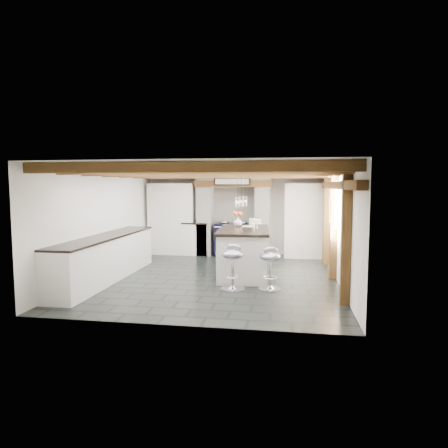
% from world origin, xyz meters
% --- Properties ---
extents(ground, '(6.00, 6.00, 0.00)m').
position_xyz_m(ground, '(0.00, 0.00, 0.00)').
color(ground, black).
rests_on(ground, ground).
extents(room_shell, '(6.00, 6.03, 6.00)m').
position_xyz_m(room_shell, '(-0.61, 1.42, 1.07)').
color(room_shell, white).
rests_on(room_shell, ground).
extents(range_cooker, '(1.00, 0.63, 0.99)m').
position_xyz_m(range_cooker, '(0.00, 2.68, 0.47)').
color(range_cooker, black).
rests_on(range_cooker, ground).
extents(kitchen_island, '(1.19, 2.11, 1.35)m').
position_xyz_m(kitchen_island, '(0.55, 0.29, 0.52)').
color(kitchen_island, white).
rests_on(kitchen_island, ground).
extents(bar_stool_near, '(0.46, 0.46, 0.80)m').
position_xyz_m(bar_stool_near, '(1.17, -0.87, 0.50)').
color(bar_stool_near, silver).
rests_on(bar_stool_near, ground).
extents(bar_stool_far, '(0.49, 0.49, 0.86)m').
position_xyz_m(bar_stool_far, '(0.49, -0.98, 0.53)').
color(bar_stool_far, silver).
rests_on(bar_stool_far, ground).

